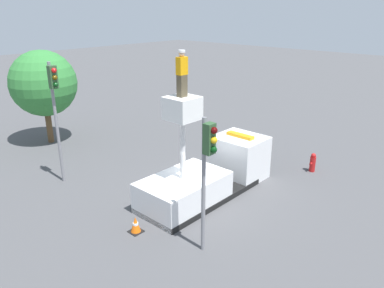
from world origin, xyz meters
name	(u,v)px	position (x,y,z in m)	size (l,w,h in m)	color
ground_plane	(200,197)	(0.00, 0.00, 0.00)	(120.00, 120.00, 0.00)	#4C4C4F
bucket_truck	(209,174)	(0.62, 0.00, 0.92)	(6.90, 2.39, 4.75)	black
worker	(182,74)	(-1.07, 0.00, 5.63)	(0.40, 0.26, 1.75)	brown
traffic_light_pole	(207,160)	(-2.77, -2.73, 3.40)	(0.34, 0.57, 4.80)	gray
traffic_light_across	(55,100)	(-3.21, 5.87, 4.04)	(0.34, 0.57, 5.73)	gray
fire_hydrant	(313,163)	(6.02, -2.41, 0.48)	(0.53, 0.29, 0.99)	red
traffic_cone_rear	(136,225)	(-3.67, -0.02, 0.30)	(0.48, 0.48, 0.63)	black
tree_left_bg	(43,84)	(-0.84, 11.70, 3.69)	(3.92, 3.92, 5.66)	brown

